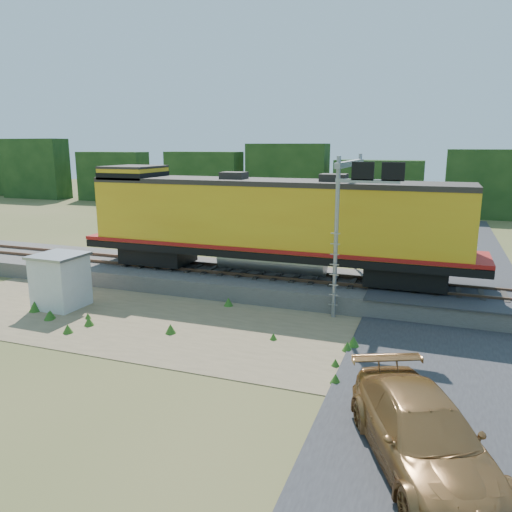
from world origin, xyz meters
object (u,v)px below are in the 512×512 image
at_px(locomotive, 266,221).
at_px(car, 423,434).
at_px(signal_gantry, 355,193).
at_px(shed, 61,281).

bearing_deg(locomotive, car, -57.02).
distance_m(locomotive, signal_gantry, 4.56).
relative_size(locomotive, shed, 8.09).
bearing_deg(car, signal_gantry, 83.11).
bearing_deg(shed, car, -21.08).
xyz_separation_m(locomotive, signal_gantry, (4.24, -0.65, 1.55)).
xyz_separation_m(shed, car, (15.28, -6.31, -0.42)).
relative_size(shed, signal_gantry, 0.36).
height_order(locomotive, signal_gantry, signal_gantry).
distance_m(locomotive, car, 14.39).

